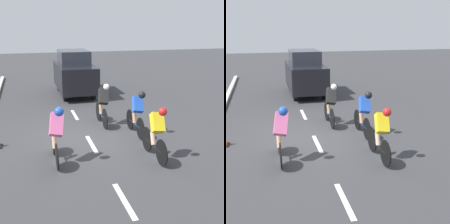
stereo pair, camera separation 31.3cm
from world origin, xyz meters
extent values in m
plane|color=#38383A|center=(0.00, 0.00, 0.00)|extent=(60.00, 60.00, 0.00)
cube|color=white|center=(0.00, 3.83, 0.00)|extent=(0.12, 1.40, 0.01)
cube|color=white|center=(0.00, 0.63, 0.00)|extent=(0.12, 1.40, 0.01)
cube|color=white|center=(0.00, -2.57, 0.00)|extent=(0.12, 1.40, 0.01)
cylinder|color=black|center=(-1.40, 1.52, 0.34)|extent=(0.03, 0.68, 0.68)
cylinder|color=black|center=(-1.40, 2.52, 0.34)|extent=(0.03, 0.68, 0.68)
cylinder|color=black|center=(-1.40, 2.02, 0.34)|extent=(0.04, 1.00, 0.04)
cylinder|color=black|center=(-1.40, 1.85, 0.55)|extent=(0.04, 0.04, 0.42)
cylinder|color=#1999D8|center=(-1.40, 1.97, 0.44)|extent=(0.07, 0.07, 0.16)
cylinder|color=beige|center=(-1.40, 1.95, 0.52)|extent=(0.12, 0.23, 0.36)
cube|color=yellow|center=(-1.44, 2.12, 1.01)|extent=(0.39, 0.46, 0.57)
sphere|color=red|center=(-1.47, 2.34, 1.36)|extent=(0.22, 0.22, 0.22)
cylinder|color=black|center=(-1.55, -0.39, 0.34)|extent=(0.03, 0.68, 0.68)
cylinder|color=black|center=(-1.55, 0.62, 0.34)|extent=(0.03, 0.68, 0.68)
cylinder|color=navy|center=(-1.55, 0.12, 0.34)|extent=(0.04, 1.01, 0.04)
cylinder|color=navy|center=(-1.55, -0.06, 0.55)|extent=(0.04, 0.04, 0.42)
cylinder|color=yellow|center=(-1.55, 0.07, 0.44)|extent=(0.07, 0.07, 0.16)
cylinder|color=tan|center=(-1.55, 0.04, 0.52)|extent=(0.12, 0.23, 0.36)
cube|color=blue|center=(-1.60, 0.22, 1.01)|extent=(0.41, 0.46, 0.58)
sphere|color=black|center=(-1.65, 0.44, 1.36)|extent=(0.22, 0.22, 0.22)
cylinder|color=black|center=(-0.74, -1.64, 0.35)|extent=(0.03, 0.69, 0.69)
cylinder|color=black|center=(-0.74, -0.67, 0.35)|extent=(0.03, 0.69, 0.69)
cylinder|color=navy|center=(-0.74, -1.15, 0.35)|extent=(0.04, 0.97, 0.04)
cylinder|color=navy|center=(-0.74, -1.32, 0.56)|extent=(0.04, 0.04, 0.42)
cylinder|color=green|center=(-0.74, -1.20, 0.45)|extent=(0.07, 0.07, 0.16)
cylinder|color=tan|center=(-0.74, -1.23, 0.53)|extent=(0.12, 0.23, 0.36)
cube|color=black|center=(-0.80, -1.05, 1.04)|extent=(0.42, 0.49, 0.62)
sphere|color=white|center=(-0.85, -0.83, 1.41)|extent=(0.20, 0.20, 0.20)
cylinder|color=black|center=(1.16, 1.06, 0.33)|extent=(0.03, 0.66, 0.66)
cylinder|color=black|center=(1.16, 2.03, 0.33)|extent=(0.03, 0.66, 0.66)
cylinder|color=black|center=(1.16, 1.55, 0.33)|extent=(0.04, 0.98, 0.04)
cylinder|color=black|center=(1.16, 1.37, 0.54)|extent=(0.04, 0.04, 0.42)
cylinder|color=yellow|center=(1.16, 1.50, 0.43)|extent=(0.07, 0.07, 0.16)
cylinder|color=#DBAD84|center=(1.16, 1.47, 0.51)|extent=(0.12, 0.23, 0.36)
cube|color=pink|center=(1.10, 1.65, 1.04)|extent=(0.44, 0.50, 0.65)
sphere|color=blue|center=(1.04, 1.87, 1.43)|extent=(0.23, 0.23, 0.23)
cylinder|color=black|center=(-1.28, -4.98, 0.32)|extent=(0.14, 0.64, 0.64)
cylinder|color=black|center=(0.08, -4.98, 0.32)|extent=(0.14, 0.64, 0.64)
cylinder|color=black|center=(-1.28, -7.38, 0.32)|extent=(0.14, 0.64, 0.64)
cylinder|color=black|center=(0.08, -7.38, 0.32)|extent=(0.14, 0.64, 0.64)
cube|color=black|center=(-0.60, -6.18, 0.92)|extent=(1.70, 3.88, 1.21)
cube|color=#2D333D|center=(-0.60, -6.38, 1.86)|extent=(1.39, 2.13, 0.66)
camera|label=1|loc=(1.75, 9.17, 3.49)|focal=50.00mm
camera|label=2|loc=(1.45, 9.25, 3.49)|focal=50.00mm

